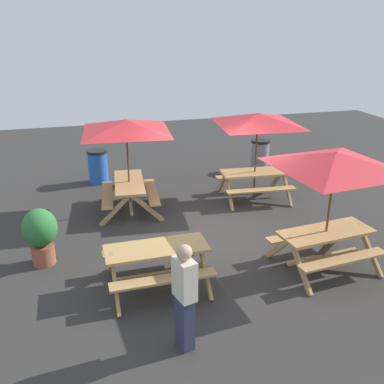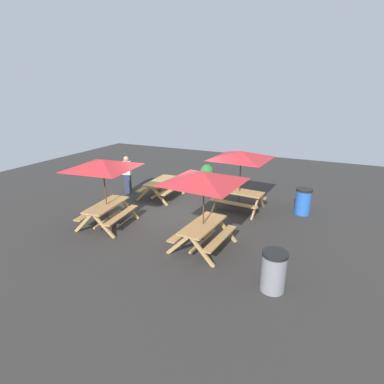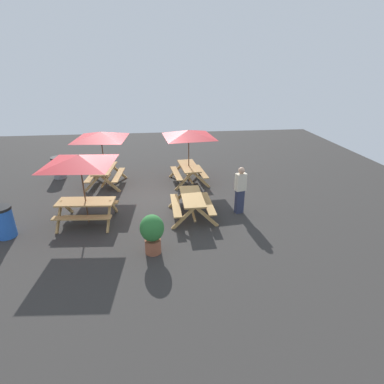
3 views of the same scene
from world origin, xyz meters
The scene contains 9 objects.
ground_plane centered at (0.00, 0.00, 0.00)m, with size 24.00×24.00×0.00m, color #33302D.
picnic_table_0 centered at (-1.61, 1.80, 1.99)m, with size 2.81×2.81×2.34m.
picnic_table_1 centered at (-1.67, -1.76, 1.99)m, with size 2.82×2.82×2.34m.
picnic_table_2 centered at (1.58, 1.58, 0.56)m, with size 1.82×1.56×0.81m.
picnic_table_3 centered at (1.62, -1.86, 1.99)m, with size 2.82×2.82×2.34m.
trash_bin_blue centered at (2.25, -4.14, 0.49)m, with size 0.59×0.59×0.98m.
trash_bin_gray centered at (-2.80, -3.99, 0.49)m, with size 0.59×0.59×0.98m.
potted_plant_0 centered at (3.59, 0.27, 0.66)m, with size 0.65×0.65×1.15m.
person_standing centered at (1.50, 3.24, 0.89)m, with size 0.30×0.40×1.67m.
Camera 1 is at (2.69, 8.07, 4.39)m, focal length 40.00 mm.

